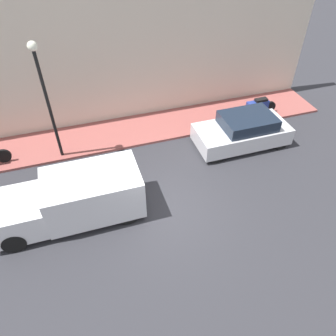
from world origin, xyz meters
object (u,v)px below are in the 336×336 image
(motorcycle_blue, at_px, (257,106))
(streetlamp, at_px, (44,88))
(parked_car, at_px, (243,131))
(delivery_van, at_px, (71,199))

(motorcycle_blue, bearing_deg, streetlamp, 91.72)
(parked_car, relative_size, delivery_van, 0.82)
(parked_car, relative_size, motorcycle_blue, 1.95)
(delivery_van, bearing_deg, parked_car, -74.89)
(parked_car, distance_m, motorcycle_blue, 2.39)
(motorcycle_blue, bearing_deg, delivery_van, 112.40)
(delivery_van, relative_size, streetlamp, 1.02)
(motorcycle_blue, relative_size, streetlamp, 0.43)
(streetlamp, bearing_deg, motorcycle_blue, -88.28)
(parked_car, height_order, streetlamp, streetlamp)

